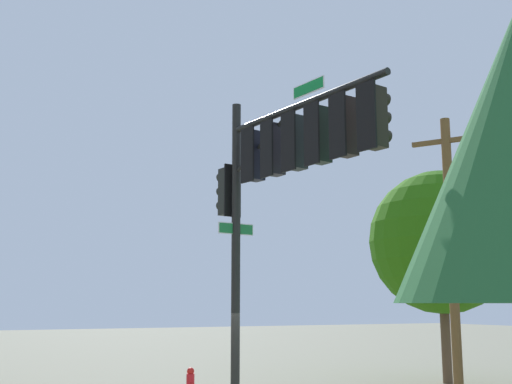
{
  "coord_description": "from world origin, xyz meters",
  "views": [
    {
      "loc": [
        13.11,
        -6.0,
        2.7
      ],
      "look_at": [
        0.18,
        0.42,
        5.23
      ],
      "focal_mm": 44.99,
      "sensor_mm": 36.0,
      "label": 1
    }
  ],
  "objects_px": {
    "signal_pole_assembly": "(284,169)",
    "fire_hydrant": "(190,382)",
    "tree_far": "(441,242)",
    "utility_pole": "(452,255)"
  },
  "relations": [
    {
      "from": "fire_hydrant",
      "to": "tree_far",
      "type": "xyz_separation_m",
      "value": [
        1.03,
        9.07,
        4.49
      ]
    },
    {
      "from": "utility_pole",
      "to": "fire_hydrant",
      "type": "height_order",
      "value": "utility_pole"
    },
    {
      "from": "signal_pole_assembly",
      "to": "fire_hydrant",
      "type": "xyz_separation_m",
      "value": [
        -7.21,
        0.74,
        -5.05
      ]
    },
    {
      "from": "fire_hydrant",
      "to": "tree_far",
      "type": "height_order",
      "value": "tree_far"
    },
    {
      "from": "tree_far",
      "to": "fire_hydrant",
      "type": "bearing_deg",
      "value": -96.49
    },
    {
      "from": "fire_hydrant",
      "to": "tree_far",
      "type": "bearing_deg",
      "value": 83.51
    },
    {
      "from": "signal_pole_assembly",
      "to": "fire_hydrant",
      "type": "bearing_deg",
      "value": 174.13
    },
    {
      "from": "fire_hydrant",
      "to": "tree_far",
      "type": "relative_size",
      "value": 0.11
    },
    {
      "from": "signal_pole_assembly",
      "to": "utility_pole",
      "type": "height_order",
      "value": "utility_pole"
    },
    {
      "from": "signal_pole_assembly",
      "to": "tree_far",
      "type": "distance_m",
      "value": 11.61
    }
  ]
}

